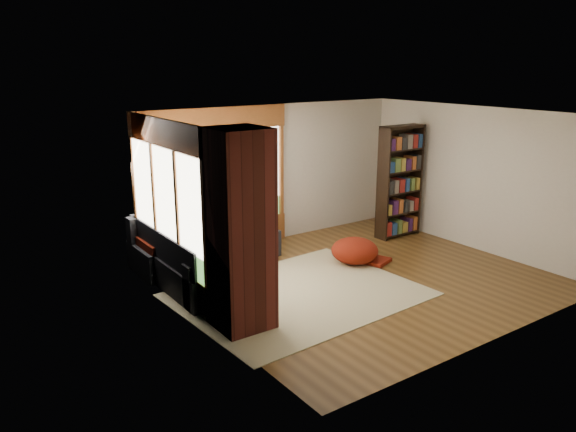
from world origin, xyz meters
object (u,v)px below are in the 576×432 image
dog_brindle (210,239)px  pouf (355,250)px  area_rug (299,294)px  bookshelf (400,182)px  dog_tan (212,223)px  sectional_sofa (202,255)px  brick_chimney (240,231)px

dog_brindle → pouf: bearing=-101.5°
area_rug → bookshelf: bearing=20.7°
dog_tan → pouf: bearing=-56.2°
sectional_sofa → area_rug: sectional_sofa is taller
pouf → dog_brindle: 2.61m
bookshelf → dog_brindle: (-4.25, -0.24, -0.32)m
pouf → dog_brindle: dog_brindle is taller
sectional_sofa → pouf: bearing=-25.3°
area_rug → dog_tan: (-0.57, 1.61, 0.82)m
brick_chimney → area_rug: 1.81m
area_rug → bookshelf: size_ratio=1.58×
area_rug → brick_chimney: bearing=-162.7°
sectional_sofa → area_rug: bearing=-65.9°
pouf → brick_chimney: bearing=-161.3°
brick_chimney → bookshelf: (4.54, 1.64, -0.21)m
sectional_sofa → area_rug: 1.86m
brick_chimney → dog_brindle: size_ratio=2.94×
sectional_sofa → dog_brindle: bearing=-104.0°
brick_chimney → pouf: size_ratio=3.22×
sectional_sofa → pouf: (2.36, -1.10, -0.07)m
pouf → dog_tan: dog_tan is taller
bookshelf → pouf: 2.06m
dog_tan → dog_brindle: bearing=-150.7°
sectional_sofa → dog_brindle: size_ratio=2.49×
bookshelf → pouf: bearing=-158.4°
bookshelf → brick_chimney: bearing=-160.2°
sectional_sofa → area_rug: size_ratio=0.64×
area_rug → dog_tan: 1.90m
sectional_sofa → dog_brindle: dog_brindle is taller
sectional_sofa → pouf: 2.60m
area_rug → dog_brindle: size_ratio=3.92×
sectional_sofa → dog_tan: bearing=-19.1°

